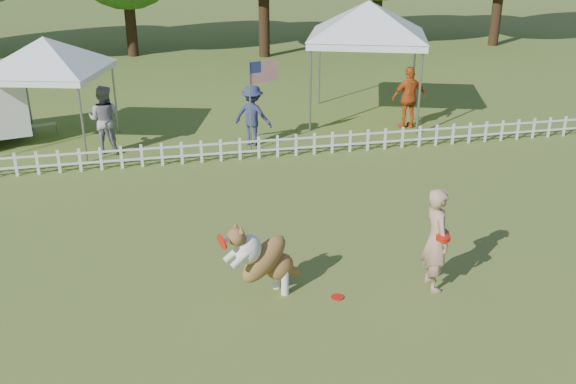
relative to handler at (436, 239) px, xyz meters
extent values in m
plane|color=#4F6E22|center=(-1.98, 0.03, -0.90)|extent=(120.00, 120.00, 0.00)
imported|color=tan|center=(0.00, 0.00, 0.00)|extent=(0.45, 0.67, 1.79)
cylinder|color=red|center=(-1.67, 0.00, -0.89)|extent=(0.28, 0.28, 0.02)
imported|color=gray|center=(-5.63, 8.41, 0.02)|extent=(1.08, 0.96, 1.83)
imported|color=navy|center=(-1.68, 8.23, -0.06)|extent=(1.25, 1.11, 1.67)
imported|color=#C04C16|center=(3.15, 8.81, 0.03)|extent=(1.10, 0.48, 1.85)
camera|label=1|loc=(-4.42, -8.68, 4.76)|focal=40.00mm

